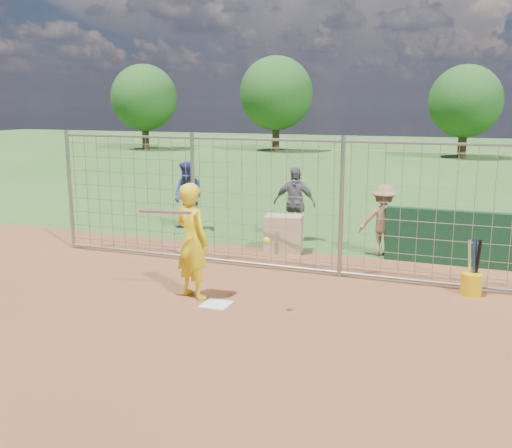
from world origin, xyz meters
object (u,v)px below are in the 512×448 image
at_px(batter, 192,241).
at_px(bucket_with_bats, 472,281).
at_px(bystander_a, 188,196).
at_px(equipment_bin, 284,234).
at_px(bystander_c, 383,220).
at_px(bystander_b, 294,204).

distance_m(batter, bucket_with_bats, 4.71).
height_order(batter, bystander_a, batter).
xyz_separation_m(batter, bystander_a, (-2.47, 4.60, -0.09)).
bearing_deg(batter, equipment_bin, -74.77).
xyz_separation_m(bystander_a, bystander_c, (4.97, -0.76, -0.11)).
height_order(bystander_a, bystander_c, bystander_a).
xyz_separation_m(batter, bystander_c, (2.51, 3.84, -0.20)).
height_order(bystander_a, bystander_b, bystander_b).
bearing_deg(equipment_bin, bystander_a, 146.47).
xyz_separation_m(batter, bucket_with_bats, (4.31, 1.74, -0.71)).
distance_m(bystander_a, bucket_with_bats, 7.38).
bearing_deg(bucket_with_bats, bystander_b, 145.45).
bearing_deg(bystander_b, bucket_with_bats, -32.33).
bearing_deg(bystander_a, equipment_bin, -8.91).
bearing_deg(bystander_b, batter, -92.53).
bearing_deg(bystander_b, bystander_c, -13.90).
height_order(bystander_a, equipment_bin, bystander_a).
bearing_deg(bystander_c, batter, 38.68).
bearing_deg(bucket_with_bats, equipment_bin, 156.99).
distance_m(bystander_a, bystander_c, 5.03).
height_order(bystander_a, bucket_with_bats, bystander_a).
relative_size(bystander_c, equipment_bin, 1.90).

